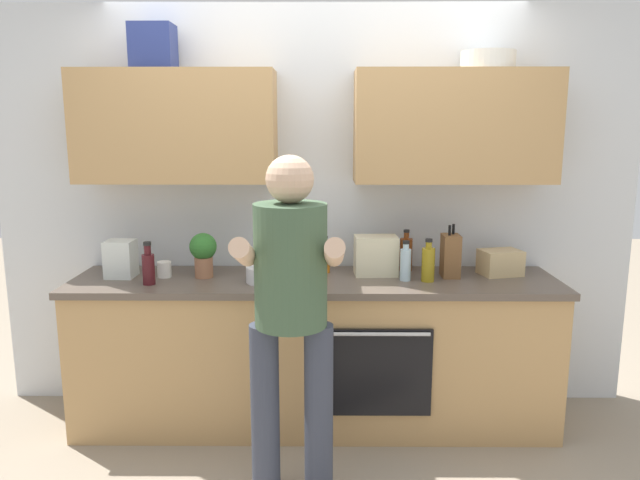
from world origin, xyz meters
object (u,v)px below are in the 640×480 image
(bottle_water, at_px, (406,263))
(person_standing, at_px, (291,301))
(cup_coffee, at_px, (164,269))
(mixing_bowl, at_px, (268,274))
(bottle_oil, at_px, (428,263))
(potted_herb, at_px, (203,252))
(knife_block, at_px, (450,256))
(grocery_bag_rice, at_px, (376,256))
(bottle_vinegar, at_px, (406,254))
(grocery_bag_produce, at_px, (121,259))
(bottle_wine, at_px, (148,267))
(bottle_juice, at_px, (325,259))
(grocery_bag_bread, at_px, (500,262))

(bottle_water, bearing_deg, person_standing, -132.65)
(cup_coffee, relative_size, mixing_bowl, 0.38)
(bottle_oil, relative_size, potted_herb, 0.94)
(knife_block, bearing_deg, grocery_bag_rice, 173.86)
(bottle_vinegar, bearing_deg, bottle_water, -98.13)
(bottle_water, bearing_deg, mixing_bowl, -177.35)
(grocery_bag_produce, bearing_deg, grocery_bag_rice, 2.53)
(bottle_vinegar, relative_size, bottle_wine, 1.05)
(potted_herb, bearing_deg, cup_coffee, 179.97)
(bottle_juice, xyz_separation_m, knife_block, (0.74, -0.10, 0.04))
(bottle_juice, bearing_deg, grocery_bag_rice, -10.11)
(bottle_oil, relative_size, knife_block, 0.80)
(bottle_wine, relative_size, knife_block, 0.78)
(bottle_wine, height_order, knife_block, knife_block)
(person_standing, distance_m, knife_block, 1.18)
(bottle_wine, height_order, bottle_oil, bottle_oil)
(person_standing, relative_size, potted_herb, 6.26)
(person_standing, height_order, grocery_bag_bread, person_standing)
(bottle_wine, bearing_deg, grocery_bag_produce, 141.53)
(grocery_bag_rice, relative_size, grocery_bag_produce, 1.15)
(potted_herb, bearing_deg, bottle_wine, -149.35)
(bottle_juice, distance_m, potted_herb, 0.73)
(bottle_water, relative_size, grocery_bag_bread, 1.01)
(potted_herb, bearing_deg, bottle_water, -3.21)
(bottle_juice, height_order, potted_herb, potted_herb)
(person_standing, bearing_deg, grocery_bag_bread, 33.99)
(bottle_wine, distance_m, grocery_bag_bread, 2.06)
(person_standing, bearing_deg, bottle_wine, 145.18)
(mixing_bowl, bearing_deg, bottle_oil, 1.15)
(knife_block, distance_m, grocery_bag_produce, 1.94)
(cup_coffee, height_order, potted_herb, potted_herb)
(bottle_oil, distance_m, potted_herb, 1.31)
(bottle_wine, height_order, mixing_bowl, bottle_wine)
(potted_herb, distance_m, grocery_bag_rice, 1.02)
(grocery_bag_bread, bearing_deg, cup_coffee, -177.92)
(grocery_bag_produce, bearing_deg, bottle_juice, 5.70)
(bottle_water, distance_m, mixing_bowl, 0.80)
(bottle_juice, height_order, grocery_bag_produce, bottle_juice)
(mixing_bowl, height_order, grocery_bag_bread, grocery_bag_bread)
(potted_herb, height_order, grocery_bag_bread, potted_herb)
(grocery_bag_bread, bearing_deg, bottle_vinegar, 169.57)
(knife_block, bearing_deg, bottle_water, -162.12)
(bottle_water, distance_m, potted_herb, 1.18)
(bottle_water, xyz_separation_m, cup_coffee, (-1.41, 0.07, -0.05))
(cup_coffee, bearing_deg, mixing_bowl, -9.42)
(person_standing, height_order, cup_coffee, person_standing)
(bottle_wine, relative_size, mixing_bowl, 0.99)
(mixing_bowl, height_order, knife_block, knife_block)
(bottle_wine, xyz_separation_m, grocery_bag_rice, (1.30, 0.23, 0.02))
(bottle_vinegar, bearing_deg, mixing_bowl, -161.47)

